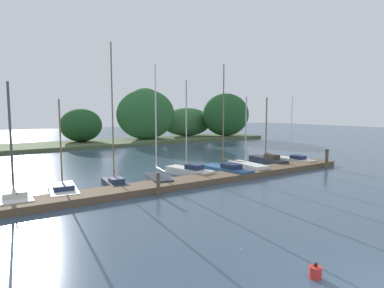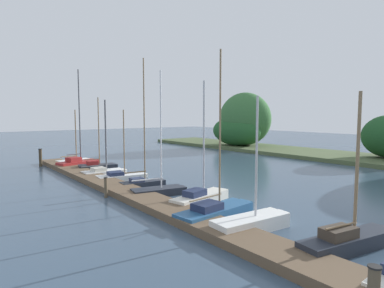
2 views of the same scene
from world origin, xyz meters
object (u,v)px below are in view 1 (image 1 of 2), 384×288
at_px(sailboat_5, 115,181).
at_px(sailboat_10, 267,160).
at_px(channel_buoy_0, 315,272).
at_px(sailboat_3, 14,196).
at_px(sailboat_7, 188,170).
at_px(mooring_piling_1, 158,184).
at_px(sailboat_6, 157,178).
at_px(sailboat_8, 225,169).
at_px(mooring_piling_2, 327,159).
at_px(sailboat_9, 246,166).
at_px(sailboat_11, 292,160).
at_px(sailboat_4, 63,190).

height_order(sailboat_5, sailboat_10, sailboat_5).
bearing_deg(channel_buoy_0, sailboat_3, 115.12).
distance_m(sailboat_7, mooring_piling_1, 5.40).
xyz_separation_m(sailboat_5, mooring_piling_1, (1.18, -3.00, 0.20)).
bearing_deg(sailboat_6, sailboat_8, -81.03).
distance_m(mooring_piling_2, channel_buoy_0, 17.59).
bearing_deg(mooring_piling_2, mooring_piling_1, 179.69).
bearing_deg(sailboat_9, sailboat_10, -66.94).
xyz_separation_m(sailboat_8, mooring_piling_2, (7.79, -2.52, 0.37)).
bearing_deg(sailboat_11, sailboat_6, 87.98).
bearing_deg(sailboat_4, sailboat_9, -84.38).
xyz_separation_m(sailboat_4, sailboat_7, (8.13, 0.54, 0.10)).
distance_m(sailboat_9, mooring_piling_1, 8.90).
height_order(sailboat_11, mooring_piling_1, sailboat_11).
bearing_deg(sailboat_5, sailboat_11, -84.50).
relative_size(sailboat_6, sailboat_10, 1.31).
xyz_separation_m(sailboat_6, sailboat_9, (7.18, -0.12, 0.02)).
relative_size(sailboat_9, sailboat_10, 0.99).
height_order(sailboat_4, channel_buoy_0, sailboat_4).
relative_size(sailboat_3, channel_buoy_0, 13.48).
height_order(sailboat_4, mooring_piling_2, sailboat_4).
height_order(sailboat_3, sailboat_9, sailboat_3).
height_order(sailboat_11, channel_buoy_0, sailboat_11).
distance_m(sailboat_6, mooring_piling_1, 3.01).
bearing_deg(sailboat_8, mooring_piling_1, 105.04).
height_order(mooring_piling_1, mooring_piling_2, mooring_piling_2).
height_order(sailboat_3, sailboat_10, sailboat_3).
relative_size(sailboat_10, mooring_piling_1, 4.71).
xyz_separation_m(sailboat_3, sailboat_9, (14.78, -0.02, 0.00)).
xyz_separation_m(sailboat_6, mooring_piling_1, (-1.34, -2.68, 0.26)).
bearing_deg(sailboat_6, mooring_piling_1, 165.11).
xyz_separation_m(sailboat_10, sailboat_11, (2.08, -0.83, -0.09)).
distance_m(sailboat_7, mooring_piling_2, 10.71).
bearing_deg(sailboat_5, sailboat_3, 100.85).
bearing_deg(sailboat_5, sailboat_7, -78.77).
xyz_separation_m(sailboat_3, sailboat_7, (10.39, 0.90, 0.03)).
xyz_separation_m(sailboat_4, sailboat_9, (12.53, -0.38, 0.07)).
bearing_deg(sailboat_11, sailboat_5, 86.63).
xyz_separation_m(sailboat_9, sailboat_10, (3.33, 1.12, 0.05)).
bearing_deg(sailboat_3, sailboat_10, -85.37).
distance_m(sailboat_4, sailboat_7, 8.15).
relative_size(sailboat_3, sailboat_10, 1.05).
height_order(sailboat_3, mooring_piling_2, sailboat_3).
bearing_deg(sailboat_11, sailboat_8, 90.31).
xyz_separation_m(sailboat_4, mooring_piling_2, (18.23, -3.02, 0.46)).
bearing_deg(mooring_piling_2, sailboat_6, 167.92).
height_order(sailboat_4, sailboat_10, sailboat_10).
xyz_separation_m(sailboat_6, sailboat_10, (10.51, 1.00, 0.07)).
distance_m(sailboat_9, sailboat_10, 3.51).
height_order(sailboat_9, mooring_piling_1, sailboat_9).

